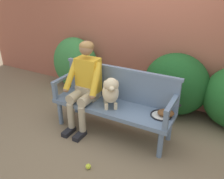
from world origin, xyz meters
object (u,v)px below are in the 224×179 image
Objects in this scene: person_seated at (85,83)px; dog_on_bench at (111,91)px; tennis_ball at (88,166)px; baseball_glove at (166,113)px; tennis_racket at (163,114)px; garden_bench at (112,108)px.

dog_on_bench is at bearing -5.23° from person_seated.
person_seated is 20.00× the size of tennis_ball.
person_seated reaches higher than baseball_glove.
baseball_glove reaches higher than tennis_racket.
garden_bench is at bearing -173.31° from tennis_racket.
baseball_glove is 3.33× the size of tennis_ball.
baseball_glove reaches higher than tennis_ball.
dog_on_bench is 0.79m from baseball_glove.
garden_bench reaches higher than tennis_ball.
garden_bench is 8.08× the size of baseball_glove.
person_seated is 1.19m from tennis_racket.
dog_on_bench is (0.45, -0.04, -0.02)m from person_seated.
dog_on_bench is at bearing -168.66° from tennis_racket.
tennis_racket reaches higher than garden_bench.
tennis_ball is (0.55, -0.81, -0.69)m from person_seated.
person_seated is at bearing 166.46° from baseball_glove.
dog_on_bench reaches higher than tennis_racket.
person_seated is at bearing 124.36° from tennis_ball.
garden_bench is 0.31m from dog_on_bench.
baseball_glove is (0.76, 0.14, -0.20)m from dog_on_bench.
baseball_glove is (0.04, -0.00, 0.04)m from tennis_racket.
tennis_racket is at bearing 158.65° from baseball_glove.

